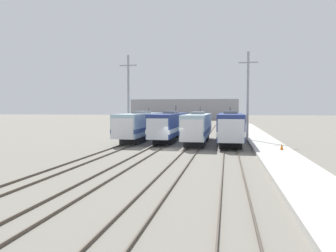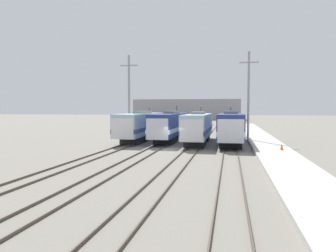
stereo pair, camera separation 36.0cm
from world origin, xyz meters
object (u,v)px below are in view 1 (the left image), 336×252
locomotive_center_right (198,127)px  catenary_tower_right (248,95)px  locomotive_far_right (230,127)px  catenary_tower_left (128,96)px  locomotive_far_left (141,125)px  locomotive_center_left (171,125)px  traffic_cone (282,147)px

locomotive_center_right → catenary_tower_right: (6.64, 3.32, 4.28)m
locomotive_far_right → catenary_tower_left: bearing=166.5°
locomotive_far_left → catenary_tower_right: catenary_tower_right is taller
catenary_tower_left → catenary_tower_right: bearing=0.0°
locomotive_center_left → catenary_tower_right: (10.91, -0.47, 4.27)m
locomotive_center_left → locomotive_center_right: size_ratio=1.23×
locomotive_far_left → traffic_cone: size_ratio=28.48×
locomotive_center_right → traffic_cone: bearing=-39.1°
locomotive_far_left → locomotive_center_left: bearing=8.4°
locomotive_far_left → locomotive_far_right: size_ratio=1.17×
locomotive_center_right → locomotive_far_right: locomotive_far_right is taller
catenary_tower_right → locomotive_far_right: bearing=-123.7°
locomotive_far_right → traffic_cone: locomotive_far_right is taller
locomotive_center_left → locomotive_center_right: (4.27, -3.79, -0.01)m
locomotive_far_left → locomotive_far_right: 13.24m
locomotive_far_right → catenary_tower_left: (-14.80, 3.56, 4.25)m
locomotive_center_right → catenary_tower_left: catenary_tower_left is taller
locomotive_far_right → catenary_tower_right: bearing=56.3°
locomotive_center_left → locomotive_far_right: 9.44m
locomotive_center_right → locomotive_far_right: (4.27, -0.25, 0.04)m
catenary_tower_left → catenary_tower_right: 17.17m
locomotive_far_right → locomotive_center_right: bearing=176.7°
locomotive_far_left → locomotive_center_right: (8.53, -3.16, -0.02)m
catenary_tower_left → traffic_cone: bearing=-28.9°
locomotive_far_right → traffic_cone: (5.23, -7.48, -1.55)m
locomotive_center_left → locomotive_far_right: size_ratio=1.23×
catenary_tower_right → locomotive_center_right: bearing=-153.5°
catenary_tower_left → traffic_cone: 23.59m
traffic_cone → locomotive_far_right: bearing=125.0°
locomotive_far_left → locomotive_center_left: 4.31m
locomotive_far_left → catenary_tower_left: size_ratio=1.51×
locomotive_center_left → catenary_tower_right: catenary_tower_right is taller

